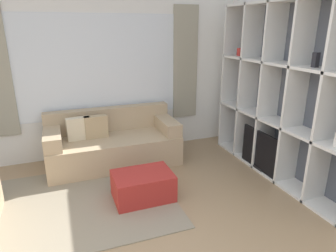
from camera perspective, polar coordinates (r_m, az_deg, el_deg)
The scene contains 6 objects.
wall_back at distance 4.95m, azimuth -12.93°, elevation 9.84°, with size 5.92×0.11×2.70m.
wall_right at distance 4.50m, azimuth 22.67°, elevation 7.98°, with size 0.07×4.38×2.70m, color white.
area_rug at distance 3.94m, azimuth -18.59°, elevation -14.07°, with size 2.53×1.87×0.01m, color gray.
shelving_unit at distance 4.37m, azimuth 21.17°, elevation 5.33°, with size 0.37×2.58×2.39m.
couch_main at distance 4.77m, azimuth -10.53°, elevation -3.37°, with size 1.97×0.88×0.82m.
ottoman at distance 3.81m, azimuth -4.79°, elevation -11.32°, with size 0.72×0.51×0.35m.
Camera 1 is at (-0.66, -1.65, 2.06)m, focal length 32.00 mm.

